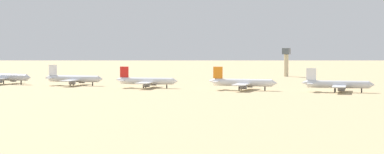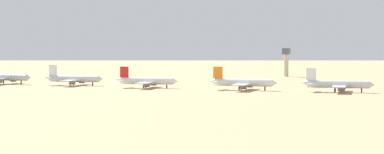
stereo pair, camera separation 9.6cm
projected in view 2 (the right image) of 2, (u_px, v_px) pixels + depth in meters
ground at (200, 88)px, 340.61m from camera, size 4000.00×4000.00×0.00m
ridge_far_west at (159, 40)px, 1574.82m from camera, size 293.96×277.17×70.92m
ridge_west at (328, 42)px, 1446.52m from camera, size 323.88×204.46×60.36m
parked_jet_white_1 at (3, 77)px, 377.32m from camera, size 36.86×31.05×12.17m
parked_jet_white_2 at (73, 79)px, 364.03m from camera, size 34.61×29.43×11.44m
parked_jet_red_3 at (146, 81)px, 342.39m from camera, size 33.70×28.71×11.15m
parked_jet_orange_4 at (242, 83)px, 325.25m from camera, size 35.11×29.59×11.59m
parked_jet_white_5 at (337, 84)px, 311.05m from camera, size 34.43×29.17×11.37m
control_tower at (286, 59)px, 473.06m from camera, size 5.20×5.20×20.46m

